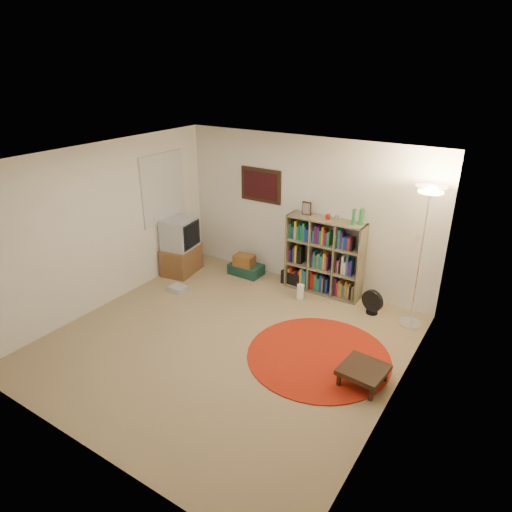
{
  "coord_description": "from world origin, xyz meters",
  "views": [
    {
      "loc": [
        3.2,
        -4.22,
        3.59
      ],
      "look_at": [
        0.1,
        0.6,
        1.1
      ],
      "focal_mm": 32.0,
      "sensor_mm": 36.0,
      "label": 1
    }
  ],
  "objects_px": {
    "floor_lamp": "(428,212)",
    "bookshelf": "(323,257)",
    "tv_stand": "(181,247)",
    "side_table": "(363,370)",
    "suitcase": "(246,269)",
    "floor_fan": "(372,302)"
  },
  "relations": [
    {
      "from": "floor_lamp",
      "to": "suitcase",
      "type": "height_order",
      "value": "floor_lamp"
    },
    {
      "from": "bookshelf",
      "to": "floor_fan",
      "type": "bearing_deg",
      "value": -16.37
    },
    {
      "from": "bookshelf",
      "to": "suitcase",
      "type": "distance_m",
      "value": 1.52
    },
    {
      "from": "bookshelf",
      "to": "floor_fan",
      "type": "distance_m",
      "value": 1.08
    },
    {
      "from": "floor_lamp",
      "to": "suitcase",
      "type": "xyz_separation_m",
      "value": [
        -2.98,
        0.11,
        -1.63
      ]
    },
    {
      "from": "suitcase",
      "to": "floor_fan",
      "type": "bearing_deg",
      "value": -2.12
    },
    {
      "from": "floor_fan",
      "to": "suitcase",
      "type": "height_order",
      "value": "floor_fan"
    },
    {
      "from": "floor_fan",
      "to": "tv_stand",
      "type": "height_order",
      "value": "tv_stand"
    },
    {
      "from": "tv_stand",
      "to": "side_table",
      "type": "bearing_deg",
      "value": -26.03
    },
    {
      "from": "floor_fan",
      "to": "side_table",
      "type": "distance_m",
      "value": 1.72
    },
    {
      "from": "side_table",
      "to": "tv_stand",
      "type": "bearing_deg",
      "value": 162.68
    },
    {
      "from": "tv_stand",
      "to": "suitcase",
      "type": "height_order",
      "value": "tv_stand"
    },
    {
      "from": "suitcase",
      "to": "side_table",
      "type": "relative_size",
      "value": 1.05
    },
    {
      "from": "bookshelf",
      "to": "floor_fan",
      "type": "relative_size",
      "value": 3.91
    },
    {
      "from": "bookshelf",
      "to": "suitcase",
      "type": "height_order",
      "value": "bookshelf"
    },
    {
      "from": "bookshelf",
      "to": "side_table",
      "type": "height_order",
      "value": "bookshelf"
    },
    {
      "from": "floor_lamp",
      "to": "tv_stand",
      "type": "distance_m",
      "value": 4.22
    },
    {
      "from": "tv_stand",
      "to": "bookshelf",
      "type": "bearing_deg",
      "value": 7.27
    },
    {
      "from": "floor_fan",
      "to": "tv_stand",
      "type": "bearing_deg",
      "value": -158.24
    },
    {
      "from": "floor_fan",
      "to": "side_table",
      "type": "height_order",
      "value": "floor_fan"
    },
    {
      "from": "floor_lamp",
      "to": "bookshelf",
      "type": "bearing_deg",
      "value": 170.47
    },
    {
      "from": "floor_lamp",
      "to": "floor_fan",
      "type": "height_order",
      "value": "floor_lamp"
    }
  ]
}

